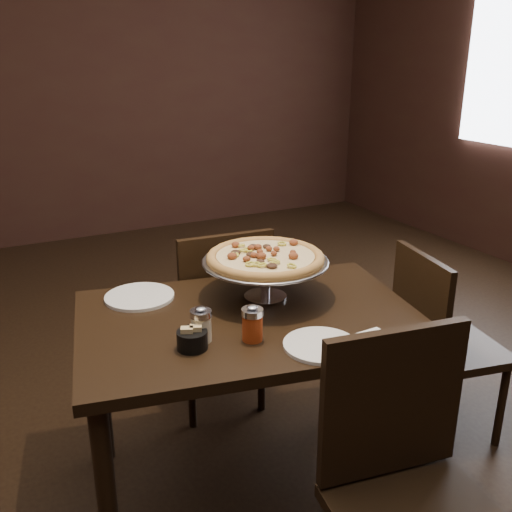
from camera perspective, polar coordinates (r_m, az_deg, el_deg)
name	(u,v)px	position (r m, az deg, el deg)	size (l,w,h in m)	color
room	(248,111)	(1.80, -0.77, 14.32)	(6.04, 7.04, 2.84)	black
dining_table	(250,341)	(2.00, -0.62, -8.45)	(1.28, 0.98, 0.72)	black
pizza_stand	(265,258)	(2.04, 0.94, -0.22)	(0.46, 0.46, 0.19)	silver
parmesan_shaker	(201,325)	(1.78, -5.51, -6.87)	(0.07, 0.07, 0.12)	beige
pepper_flake_shaker	(252,324)	(1.78, -0.37, -6.78)	(0.07, 0.07, 0.12)	maroon
packet_caddy	(192,339)	(1.75, -6.41, -8.25)	(0.09, 0.09, 0.07)	black
napkin_stack	(375,343)	(1.81, 11.81, -8.47)	(0.14, 0.14, 0.01)	white
plate_left	(140,297)	(2.14, -11.57, -4.01)	(0.25, 0.25, 0.01)	white
plate_near	(321,345)	(1.77, 6.50, -8.86)	(0.23, 0.23, 0.01)	white
serving_spatula	(278,270)	(1.95, 2.22, -1.39)	(0.14, 0.14, 0.02)	silver
chair_far	(219,313)	(2.55, -3.73, -5.72)	(0.44, 0.44, 0.88)	black
chair_near	(410,489)	(1.66, 15.19, -21.56)	(0.48, 0.48, 0.90)	black
chair_side	(439,339)	(2.50, 17.86, -7.87)	(0.46, 0.46, 0.83)	black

